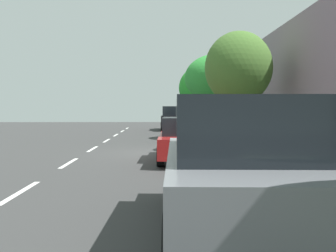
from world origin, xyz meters
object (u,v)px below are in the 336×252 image
cyclist_with_backpack (195,122)px  street_tree_corner (200,88)px  parked_sedan_red_second (185,139)px  parked_suv_grey_nearest (235,166)px  street_tree_mid_block (238,69)px  fire_hydrant (291,176)px  parked_suv_black_mid (173,118)px  street_tree_far_end (216,78)px  pedestrian_on_phone (226,121)px  bicycle_at_curb (190,135)px

cyclist_with_backpack → street_tree_corner: size_ratio=0.34×
parked_sedan_red_second → cyclist_with_backpack: 6.76m
parked_suv_grey_nearest → cyclist_with_backpack: 14.30m
parked_sedan_red_second → street_tree_mid_block: street_tree_mid_block is taller
fire_hydrant → parked_suv_black_mid: bearing=93.7°
street_tree_far_end → cyclist_with_backpack: bearing=-125.8°
street_tree_far_end → pedestrian_on_phone: (0.51, -0.68, -2.50)m
pedestrian_on_phone → fire_hydrant: size_ratio=2.02×
pedestrian_on_phone → fire_hydrant: bearing=-95.1°
bicycle_at_curb → parked_suv_black_mid: bearing=93.4°
parked_sedan_red_second → cyclist_with_backpack: cyclist_with_backpack is taller
parked_suv_grey_nearest → street_tree_far_end: (2.16, 16.23, 2.56)m
street_tree_mid_block → street_tree_corner: street_tree_corner is taller
parked_suv_grey_nearest → fire_hydrant: size_ratio=5.68×
parked_suv_black_mid → street_tree_mid_block: street_tree_mid_block is taller
parked_suv_black_mid → street_tree_mid_block: (2.25, -15.23, 2.45)m
street_tree_far_end → fire_hydrant: bearing=-92.9°
parked_suv_black_mid → pedestrian_on_phone: (2.76, -9.66, 0.06)m
bicycle_at_curb → street_tree_corner: street_tree_corner is taller
bicycle_at_curb → street_tree_mid_block: size_ratio=0.35×
parked_suv_black_mid → street_tree_far_end: bearing=-75.9°
street_tree_mid_block → parked_sedan_red_second: bearing=-134.9°
parked_sedan_red_second → parked_suv_black_mid: size_ratio=0.94×
cyclist_with_backpack → street_tree_corner: 11.25m
parked_sedan_red_second → pedestrian_on_phone: bearing=70.0°
parked_suv_black_mid → fire_hydrant: 23.60m
pedestrian_on_phone → fire_hydrant: (-1.25, -13.88, -0.53)m
street_tree_corner → pedestrian_on_phone: bearing=-87.0°
parked_suv_grey_nearest → parked_sedan_red_second: 7.60m
parked_suv_grey_nearest → parked_suv_black_mid: (-0.09, 25.21, 0.00)m
parked_suv_grey_nearest → fire_hydrant: parked_suv_grey_nearest is taller
street_tree_corner → street_tree_mid_block: bearing=-90.0°
parked_sedan_red_second → street_tree_far_end: 9.40m
parked_sedan_red_second → street_tree_corner: size_ratio=0.86×
street_tree_mid_block → parked_suv_black_mid: bearing=98.4°
parked_sedan_red_second → parked_suv_black_mid: (0.13, 17.61, 0.27)m
parked_sedan_red_second → street_tree_mid_block: (2.38, 2.39, 2.72)m
bicycle_at_curb → cyclist_with_backpack: size_ratio=0.98×
street_tree_mid_block → pedestrian_on_phone: bearing=84.8°
parked_sedan_red_second → bicycle_at_curb: bearing=84.0°
bicycle_at_curb → cyclist_with_backpack: (0.22, -0.45, 0.69)m
parked_suv_grey_nearest → bicycle_at_curb: 14.75m
parked_suv_black_mid → street_tree_corner: bearing=-0.9°
street_tree_mid_block → pedestrian_on_phone: 6.08m
street_tree_mid_block → street_tree_far_end: bearing=90.0°
fire_hydrant → street_tree_far_end: bearing=87.1°
street_tree_corner → pedestrian_on_phone: street_tree_corner is taller
street_tree_corner → parked_sedan_red_second: bearing=-97.7°
parked_suv_black_mid → parked_sedan_red_second: bearing=-90.4°
parked_sedan_red_second → street_tree_far_end: (2.38, 8.64, 2.83)m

